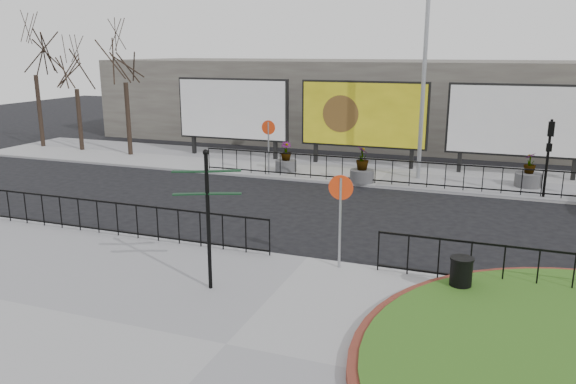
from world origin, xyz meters
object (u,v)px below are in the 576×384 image
at_px(lamp_post, 424,70).
at_px(litter_bin, 461,276).
at_px(billboard_mid, 363,115).
at_px(planter_a, 286,162).
at_px(fingerpost_sign, 208,206).
at_px(planter_b, 362,169).
at_px(planter_c, 529,176).

height_order(lamp_post, litter_bin, lamp_post).
relative_size(billboard_mid, planter_a, 4.46).
height_order(fingerpost_sign, planter_a, fingerpost_sign).
height_order(litter_bin, planter_b, planter_b).
xyz_separation_m(fingerpost_sign, planter_b, (0.86, 12.14, -1.47)).
relative_size(fingerpost_sign, litter_bin, 3.75).
distance_m(litter_bin, planter_c, 12.17).
bearing_deg(planter_b, litter_bin, -65.50).
height_order(litter_bin, planter_a, planter_a).
relative_size(planter_a, planter_c, 0.98).
xyz_separation_m(billboard_mid, litter_bin, (5.58, -13.99, -2.03)).
xyz_separation_m(billboard_mid, fingerpost_sign, (-0.03, -15.71, -0.45)).
height_order(lamp_post, planter_a, lamp_post).
distance_m(fingerpost_sign, planter_b, 12.26).
distance_m(billboard_mid, planter_c, 8.02).
height_order(litter_bin, planter_c, planter_c).
relative_size(litter_bin, planter_b, 0.58).
bearing_deg(billboard_mid, litter_bin, -68.27).
bearing_deg(planter_a, lamp_post, 6.47).
xyz_separation_m(lamp_post, fingerpost_sign, (-3.04, -13.74, -2.68)).
bearing_deg(billboard_mid, planter_b, -76.94).
bearing_deg(lamp_post, fingerpost_sign, -102.47).
bearing_deg(lamp_post, planter_c, -0.00).
xyz_separation_m(litter_bin, planter_b, (-4.75, 10.42, 0.10)).
bearing_deg(billboard_mid, planter_a, -138.56).
relative_size(billboard_mid, planter_b, 4.01).
bearing_deg(billboard_mid, fingerpost_sign, -90.12).
bearing_deg(fingerpost_sign, litter_bin, -3.53).
height_order(planter_a, planter_c, planter_c).
bearing_deg(billboard_mid, lamp_post, -33.25).
xyz_separation_m(lamp_post, planter_a, (-6.01, -0.68, -4.25)).
relative_size(lamp_post, fingerpost_sign, 2.75).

